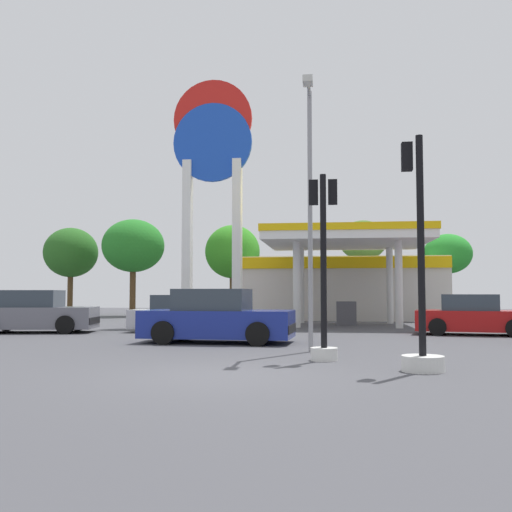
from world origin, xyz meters
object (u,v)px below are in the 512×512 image
Objects in this scene: corner_streetlamp at (310,192)px; tree_2 at (232,252)px; car_4 at (474,316)px; tree_0 at (71,253)px; station_pole_sign at (212,170)px; tree_1 at (133,246)px; tree_3 at (363,241)px; tree_4 at (448,254)px; traffic_signal_0 at (421,309)px; car_1 at (34,313)px; car_3 at (217,318)px; car_2 at (183,315)px; traffic_signal_1 at (324,281)px.

tree_2 is at bearing 104.17° from corner_streetlamp.
car_4 is 28.11m from tree_0.
corner_streetlamp reaches higher than car_4.
station_pole_sign is 12.60m from tree_1.
tree_0 is 1.00× the size of tree_2.
tree_3 is 1.19× the size of tree_4.
tree_2 is at bearing 14.41° from tree_1.
station_pole_sign is 1.85× the size of tree_3.
traffic_signal_0 is at bearing -64.34° from station_pole_sign.
car_1 is at bearing -84.86° from tree_1.
tree_0 is 28.79m from corner_streetlamp.
tree_4 is 24.25m from corner_streetlamp.
station_pole_sign is at bearing -138.11° from tree_4.
car_4 is (8.55, 4.36, -0.08)m from car_3.
tree_0 is (-6.37, 16.98, 3.49)m from car_1.
traffic_signal_0 is 0.74× the size of tree_1.
corner_streetlamp is (-2.24, 3.29, 2.92)m from traffic_signal_0.
car_2 is (-0.27, -4.36, -6.54)m from station_pole_sign.
tree_3 is (19.72, 0.25, 0.63)m from tree_0.
station_pole_sign reaches higher than tree_2.
traffic_signal_1 is (11.04, -7.86, 1.06)m from car_1.
tree_4 is at bearing 77.89° from traffic_signal_0.
traffic_signal_0 is 1.10× the size of traffic_signal_1.
car_3 is 0.75× the size of tree_1.
tree_2 is at bearing 92.50° from car_2.
traffic_signal_1 is at bearing -54.97° from tree_0.
tree_2 is at bearing 107.02° from traffic_signal_0.
tree_3 reaches higher than tree_2.
car_4 is (10.77, -0.17, 0.01)m from car_2.
car_2 is 12.80m from traffic_signal_0.
station_pole_sign is 2.65× the size of car_4.
tree_1 is 14.86m from tree_3.
car_3 is at bearing -77.65° from station_pole_sign.
car_1 is 12.82m from corner_streetlamp.
car_3 is at bearing -81.91° from tree_2.
traffic_signal_1 is 26.40m from tree_1.
tree_4 reaches higher than car_1.
car_1 is at bearing 149.80° from corner_streetlamp.
tree_0 reaches higher than traffic_signal_1.
traffic_signal_1 is 0.62× the size of corner_streetlamp.
car_3 is 0.79× the size of tree_0.
tree_2 is (-0.70, 15.95, 3.53)m from car_2.
tree_3 reaches higher than car_4.
station_pole_sign is 14.31m from tree_3.
station_pole_sign reaches higher than car_1.
car_3 is at bearing 127.56° from traffic_signal_1.
tree_0 is 0.96× the size of tree_3.
tree_2 is at bearing 179.33° from tree_4.
tree_2 is at bearing 125.42° from car_4.
tree_3 is (14.73, 1.95, 0.35)m from tree_1.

